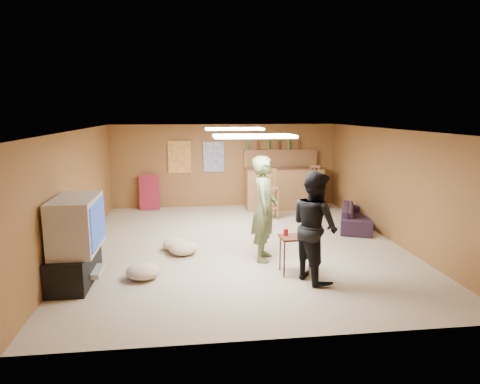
{
  "coord_description": "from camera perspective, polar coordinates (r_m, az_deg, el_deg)",
  "views": [
    {
      "loc": [
        -1.0,
        -7.86,
        2.54
      ],
      "look_at": [
        0.0,
        0.2,
        1.0
      ],
      "focal_mm": 32.0,
      "sensor_mm": 36.0,
      "label": 1
    }
  ],
  "objects": [
    {
      "name": "bar_shelf",
      "position": [
        11.58,
        5.45,
        5.53
      ],
      "size": [
        2.0,
        0.18,
        0.05
      ],
      "primitive_type": "cube",
      "color": "brown",
      "rests_on": "bar_backing"
    },
    {
      "name": "cushion_mid",
      "position": [
        8.09,
        -8.6,
        -6.89
      ],
      "size": [
        0.49,
        0.49,
        0.22
      ],
      "primitive_type": "ellipsoid",
      "rotation": [
        0.0,
        0.0,
        0.02
      ],
      "color": "tan",
      "rests_on": "ground"
    },
    {
      "name": "wall_right",
      "position": [
        8.94,
        19.63,
        0.83
      ],
      "size": [
        0.02,
        7.0,
        2.2
      ],
      "primitive_type": "cube",
      "color": "brown",
      "rests_on": "ground"
    },
    {
      "name": "bar_stool_right",
      "position": [
        10.94,
        10.09,
        0.24
      ],
      "size": [
        0.38,
        0.38,
        1.16
      ],
      "primitive_type": null,
      "rotation": [
        0.0,
        0.0,
        0.03
      ],
      "color": "brown",
      "rests_on": "ground"
    },
    {
      "name": "folding_chair_stack",
      "position": [
        11.4,
        -11.99,
        -0.07
      ],
      "size": [
        0.5,
        0.26,
        0.91
      ],
      "primitive_type": "cube",
      "rotation": [
        -0.14,
        0.0,
        0.0
      ],
      "color": "maroon",
      "rests_on": "ground"
    },
    {
      "name": "sofa",
      "position": [
        9.81,
        15.32,
        -3.2
      ],
      "size": [
        1.22,
        1.77,
        0.48
      ],
      "primitive_type": "imported",
      "rotation": [
        0.0,
        0.0,
        1.18
      ],
      "color": "black",
      "rests_on": "ground"
    },
    {
      "name": "wall_left",
      "position": [
        8.24,
        -21.01,
        -0.05
      ],
      "size": [
        0.02,
        7.0,
        2.2
      ],
      "primitive_type": "cube",
      "color": "brown",
      "rests_on": "ground"
    },
    {
      "name": "wall_back",
      "position": [
        11.49,
        -2.03,
        3.53
      ],
      "size": [
        6.0,
        0.02,
        2.2
      ],
      "primitive_type": "cube",
      "color": "brown",
      "rests_on": "ground"
    },
    {
      "name": "cup_red_far",
      "position": [
        6.74,
        8.2,
        -5.55
      ],
      "size": [
        0.09,
        0.09,
        0.11
      ],
      "primitive_type": "cylinder",
      "rotation": [
        0.0,
        0.0,
        0.07
      ],
      "color": "red",
      "rests_on": "tray_table"
    },
    {
      "name": "cup_red_near",
      "position": [
        6.81,
        6.11,
        -5.36
      ],
      "size": [
        0.1,
        0.1,
        0.11
      ],
      "primitive_type": "cylinder",
      "rotation": [
        0.0,
        0.0,
        0.4
      ],
      "color": "red",
      "rests_on": "tray_table"
    },
    {
      "name": "ground",
      "position": [
        8.32,
        0.17,
        -7.04
      ],
      "size": [
        7.0,
        7.0,
        0.0
      ],
      "primitive_type": "plane",
      "color": "tan",
      "rests_on": "ground"
    },
    {
      "name": "tv_body",
      "position": [
        6.77,
        -21.0,
        -4.0
      ],
      "size": [
        0.6,
        1.1,
        0.8
      ],
      "primitive_type": "cube",
      "color": "#B2B2B7",
      "rests_on": "tv_stand"
    },
    {
      "name": "tv_screen",
      "position": [
        6.7,
        -18.42,
        -3.98
      ],
      "size": [
        0.02,
        0.95,
        0.65
      ],
      "primitive_type": "cube",
      "color": "navy",
      "rests_on": "tv_body"
    },
    {
      "name": "wall_front",
      "position": [
        4.7,
        5.62,
        -7.15
      ],
      "size": [
        6.0,
        0.02,
        2.2
      ],
      "primitive_type": "cube",
      "color": "brown",
      "rests_on": "ground"
    },
    {
      "name": "person_olive",
      "position": [
        7.3,
        3.26,
        -2.24
      ],
      "size": [
        0.59,
        0.75,
        1.81
      ],
      "primitive_type": "imported",
      "rotation": [
        0.0,
        0.0,
        1.31
      ],
      "color": "#536238",
      "rests_on": "ground"
    },
    {
      "name": "bottle_row",
      "position": [
        11.51,
        4.5,
        6.29
      ],
      "size": [
        1.48,
        0.08,
        0.26
      ],
      "primitive_type": null,
      "color": "#3F7233",
      "rests_on": "bar_shelf"
    },
    {
      "name": "poster_right",
      "position": [
        11.4,
        -3.53,
        4.72
      ],
      "size": [
        0.55,
        0.03,
        0.8
      ],
      "primitive_type": "cube",
      "color": "#334C99",
      "rests_on": "wall_back"
    },
    {
      "name": "cushion_near_tv",
      "position": [
        7.82,
        -7.59,
        -7.39
      ],
      "size": [
        0.68,
        0.68,
        0.24
      ],
      "primitive_type": "ellipsoid",
      "rotation": [
        0.0,
        0.0,
        0.36
      ],
      "color": "tan",
      "rests_on": "ground"
    },
    {
      "name": "bar_backing",
      "position": [
        11.63,
        5.4,
        4.07
      ],
      "size": [
        2.0,
        0.14,
        0.6
      ],
      "primitive_type": "cube",
      "color": "brown",
      "rests_on": "bar_counter"
    },
    {
      "name": "bar_lip",
      "position": [
        10.95,
        6.2,
        3.11
      ],
      "size": [
        2.1,
        0.12,
        0.05
      ],
      "primitive_type": "cube",
      "color": "#3C1F13",
      "rests_on": "bar_counter"
    },
    {
      "name": "ceiling",
      "position": [
        7.93,
        0.18,
        8.28
      ],
      "size": [
        6.0,
        7.0,
        0.02
      ],
      "primitive_type": "cube",
      "color": "silver",
      "rests_on": "ground"
    },
    {
      "name": "tray_table",
      "position": [
        6.89,
        7.29,
        -8.3
      ],
      "size": [
        0.48,
        0.39,
        0.61
      ],
      "primitive_type": "cube",
      "rotation": [
        0.0,
        0.0,
        0.04
      ],
      "color": "#3C1F13",
      "rests_on": "ground"
    },
    {
      "name": "ceiling_panel_front",
      "position": [
        6.45,
        1.88,
        7.45
      ],
      "size": [
        1.2,
        0.6,
        0.04
      ],
      "primitive_type": "cube",
      "color": "white",
      "rests_on": "ceiling"
    },
    {
      "name": "cup_blue",
      "position": [
        6.91,
        8.25,
        -5.18
      ],
      "size": [
        0.09,
        0.09,
        0.11
      ],
      "primitive_type": "cylinder",
      "rotation": [
        0.0,
        0.0,
        0.26
      ],
      "color": "navy",
      "rests_on": "tray_table"
    },
    {
      "name": "cushion_far",
      "position": [
        6.85,
        -12.76,
        -10.23
      ],
      "size": [
        0.6,
        0.6,
        0.24
      ],
      "primitive_type": "ellipsoid",
      "rotation": [
        0.0,
        0.0,
        0.14
      ],
      "color": "tan",
      "rests_on": "ground"
    },
    {
      "name": "dvd_box",
      "position": [
        6.96,
        -19.36,
        -9.99
      ],
      "size": [
        0.35,
        0.5,
        0.08
      ],
      "primitive_type": "cube",
      "color": "#B2B2B7",
      "rests_on": "tv_stand"
    },
    {
      "name": "bar_stool_left",
      "position": [
        10.24,
        4.25,
        -0.37
      ],
      "size": [
        0.42,
        0.42,
        1.15
      ],
      "primitive_type": null,
      "rotation": [
        0.0,
        0.0,
        -0.18
      ],
      "color": "brown",
      "rests_on": "ground"
    },
    {
      "name": "person_black",
      "position": [
        6.53,
        9.92,
        -4.51
      ],
      "size": [
        0.86,
        0.98,
        1.68
      ],
      "primitive_type": "imported",
      "rotation": [
        0.0,
        0.0,
        1.9
      ],
      "color": "black",
      "rests_on": "ground"
    },
    {
      "name": "poster_left",
      "position": [
        11.38,
        -8.07,
        4.63
      ],
      "size": [
        0.6,
        0.03,
        0.85
      ],
      "primitive_type": "cube",
      "color": "#BF3F26",
      "rests_on": "wall_back"
    },
    {
      "name": "ceiling_panel_back",
      "position": [
        9.12,
        -0.78,
        8.41
      ],
      "size": [
        1.2,
        0.6,
        0.04
      ],
      "primitive_type": "cube",
      "color": "white",
      "rests_on": "ceiling"
    },
    {
      "name": "tv_stand",
      "position": [
        6.97,
        -21.2,
        -9.19
      ],
      "size": [
        0.55,
        1.3,
        0.5
      ],
      "primitive_type": "cube",
      "color": "black",
      "rests_on": "ground"
    },
    {
      "name": "bar_counter",
      "position": [
        11.27,
        5.85,
        0.51
      ],
      "size": [
        2.0,
        0.6,
        1.1
      ],
      "primitive_type": "cube",
      "color": "brown",
      "rests_on": "ground"
    }
  ]
}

